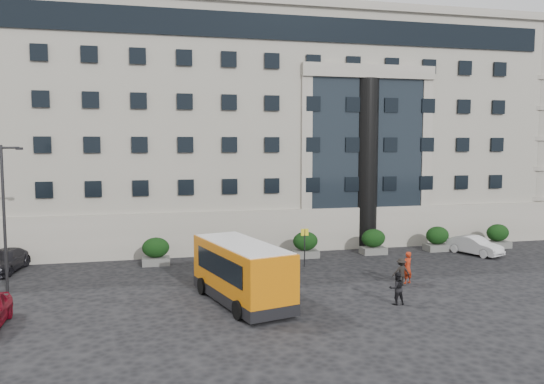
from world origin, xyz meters
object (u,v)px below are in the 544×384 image
(hedge_a, at_px, (156,251))
(pedestrian_b, at_px, (397,288))
(hedge_c, at_px, (305,244))
(hedge_e, at_px, (437,238))
(hedge_f, at_px, (498,236))
(hedge_d, at_px, (373,241))
(hedge_b, at_px, (233,248))
(street_lamp, at_px, (5,213))
(pedestrian_c, at_px, (401,272))
(bus_stop_sign, at_px, (305,241))
(parked_car_c, at_px, (5,261))
(pedestrian_a, at_px, (407,268))
(minibus, at_px, (242,270))
(white_taxi, at_px, (474,245))

(hedge_a, bearing_deg, pedestrian_b, -45.17)
(hedge_c, relative_size, pedestrian_b, 1.12)
(hedge_e, xyz_separation_m, hedge_f, (5.20, 0.00, 0.00))
(hedge_d, distance_m, hedge_e, 5.20)
(hedge_b, bearing_deg, hedge_a, 180.00)
(street_lamp, height_order, pedestrian_c, street_lamp)
(hedge_b, distance_m, hedge_c, 5.20)
(bus_stop_sign, height_order, pedestrian_b, bus_stop_sign)
(hedge_c, distance_m, parked_car_c, 19.72)
(pedestrian_c, bearing_deg, pedestrian_a, -143.87)
(hedge_e, distance_m, bus_stop_sign, 11.67)
(street_lamp, relative_size, pedestrian_a, 4.30)
(hedge_a, relative_size, hedge_d, 1.00)
(hedge_a, xyz_separation_m, street_lamp, (-7.94, -4.80, 3.44))
(hedge_b, relative_size, minibus, 0.24)
(hedge_e, distance_m, parked_car_c, 30.12)
(hedge_b, bearing_deg, bus_stop_sign, -33.07)
(minibus, bearing_deg, hedge_b, 68.90)
(bus_stop_sign, bearing_deg, pedestrian_c, -54.34)
(hedge_d, relative_size, white_taxi, 0.45)
(hedge_d, relative_size, hedge_f, 1.00)
(white_taxi, bearing_deg, hedge_e, 112.86)
(hedge_c, distance_m, street_lamp, 19.27)
(minibus, xyz_separation_m, pedestrian_c, (9.43, 1.17, -0.90))
(hedge_f, relative_size, street_lamp, 0.23)
(street_lamp, xyz_separation_m, white_taxi, (30.64, 2.92, -3.70))
(hedge_b, relative_size, bus_stop_sign, 0.73)
(white_taxi, bearing_deg, hedge_d, 142.71)
(hedge_d, bearing_deg, hedge_b, 180.00)
(hedge_b, xyz_separation_m, white_taxi, (17.50, -1.88, -0.26))
(hedge_b, height_order, hedge_c, same)
(hedge_d, bearing_deg, pedestrian_b, -108.65)
(hedge_f, relative_size, parked_car_c, 0.39)
(hedge_d, bearing_deg, hedge_c, 180.00)
(hedge_d, xyz_separation_m, hedge_e, (5.20, 0.00, 0.00))
(hedge_e, distance_m, minibus, 19.26)
(street_lamp, bearing_deg, bus_stop_sign, 6.54)
(hedge_a, relative_size, bus_stop_sign, 0.73)
(white_taxi, bearing_deg, bus_stop_sign, 161.52)
(hedge_e, bearing_deg, minibus, -150.03)
(bus_stop_sign, relative_size, pedestrian_b, 1.53)
(hedge_a, xyz_separation_m, hedge_d, (15.60, 0.00, 0.00))
(pedestrian_a, height_order, pedestrian_b, pedestrian_a)
(parked_car_c, relative_size, white_taxi, 1.15)
(hedge_c, bearing_deg, pedestrian_a, -65.67)
(hedge_d, xyz_separation_m, pedestrian_a, (-1.52, -8.15, 0.00))
(hedge_a, xyz_separation_m, hedge_b, (5.20, 0.00, 0.00))
(hedge_c, bearing_deg, pedestrian_c, -69.54)
(street_lamp, height_order, pedestrian_a, street_lamp)
(hedge_e, bearing_deg, parked_car_c, 179.45)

